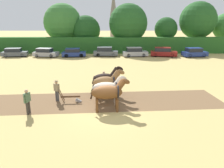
# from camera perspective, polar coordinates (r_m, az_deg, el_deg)

# --- Properties ---
(ground_plane) EXTENTS (240.00, 240.00, 0.00)m
(ground_plane) POSITION_cam_1_polar(r_m,az_deg,el_deg) (15.32, -1.60, -7.01)
(ground_plane) COLOR tan
(plowed_furrow_strip) EXTENTS (26.00, 6.10, 0.01)m
(plowed_furrow_strip) POSITION_cam_1_polar(r_m,az_deg,el_deg) (17.34, -14.56, -4.69)
(plowed_furrow_strip) COLOR brown
(plowed_furrow_strip) RESTS_ON ground
(hedgerow) EXTENTS (57.30, 1.90, 2.98)m
(hedgerow) POSITION_cam_1_polar(r_m,az_deg,el_deg) (42.19, -0.90, 10.11)
(hedgerow) COLOR #286023
(hedgerow) RESTS_ON ground
(tree_far_left) EXTENTS (7.51, 7.51, 9.35)m
(tree_far_left) POSITION_cam_1_polar(r_m,az_deg,el_deg) (46.65, -12.75, 15.37)
(tree_far_left) COLOR #423323
(tree_far_left) RESTS_ON ground
(tree_left) EXTENTS (5.83, 5.83, 7.03)m
(tree_left) POSITION_cam_1_polar(r_m,az_deg,el_deg) (45.53, -6.89, 13.76)
(tree_left) COLOR #4C3823
(tree_left) RESTS_ON ground
(tree_center_left) EXTENTS (7.51, 7.51, 9.23)m
(tree_center_left) POSITION_cam_1_polar(r_m,az_deg,el_deg) (44.40, 4.24, 15.52)
(tree_center_left) COLOR #423323
(tree_center_left) RESTS_ON ground
(tree_center) EXTENTS (4.48, 4.48, 6.65)m
(tree_center) POSITION_cam_1_polar(r_m,az_deg,el_deg) (45.88, 13.90, 13.80)
(tree_center) COLOR #4C3823
(tree_center) RESTS_ON ground
(tree_center_right) EXTENTS (7.22, 7.22, 9.64)m
(tree_center_right) POSITION_cam_1_polar(r_m,az_deg,el_deg) (48.21, 21.52, 15.21)
(tree_center_right) COLOR #423323
(tree_center_right) RESTS_ON ground
(church_spire) EXTENTS (2.51, 2.51, 16.30)m
(church_spire) POSITION_cam_1_polar(r_m,az_deg,el_deg) (81.18, 0.37, 18.08)
(church_spire) COLOR gray
(church_spire) RESTS_ON ground
(draft_horse_lead_left) EXTENTS (2.79, 1.14, 2.37)m
(draft_horse_lead_left) POSITION_cam_1_polar(r_m,az_deg,el_deg) (14.87, -0.93, -2.16)
(draft_horse_lead_left) COLOR brown
(draft_horse_lead_left) RESTS_ON ground
(draft_horse_lead_right) EXTENTS (2.76, 1.07, 2.25)m
(draft_horse_lead_right) POSITION_cam_1_polar(r_m,az_deg,el_deg) (16.07, -1.19, -1.05)
(draft_horse_lead_right) COLOR #B2A38E
(draft_horse_lead_right) RESTS_ON ground
(draft_horse_trail_left) EXTENTS (2.66, 1.15, 2.44)m
(draft_horse_trail_left) POSITION_cam_1_polar(r_m,az_deg,el_deg) (17.23, -1.41, 0.45)
(draft_horse_trail_left) COLOR brown
(draft_horse_trail_left) RESTS_ON ground
(draft_horse_trail_right) EXTENTS (2.72, 1.08, 2.44)m
(draft_horse_trail_right) POSITION_cam_1_polar(r_m,az_deg,el_deg) (18.43, -1.59, 1.44)
(draft_horse_trail_right) COLOR black
(draft_horse_trail_right) RESTS_ON ground
(plow) EXTENTS (1.71, 0.49, 1.13)m
(plow) POSITION_cam_1_polar(r_m,az_deg,el_deg) (17.04, -10.35, -3.65)
(plow) COLOR #4C331E
(plow) RESTS_ON ground
(farmer_at_plow) EXTENTS (0.55, 0.44, 1.68)m
(farmer_at_plow) POSITION_cam_1_polar(r_m,az_deg,el_deg) (17.32, -14.25, -1.27)
(farmer_at_plow) COLOR #4C4C4C
(farmer_at_plow) RESTS_ON ground
(farmer_beside_team) EXTENTS (0.22, 0.65, 1.60)m
(farmer_beside_team) POSITION_cam_1_polar(r_m,az_deg,el_deg) (19.99, -2.14, 1.41)
(farmer_beside_team) COLOR #4C4C4C
(farmer_beside_team) RESTS_ON ground
(farmer_onlooker_left) EXTENTS (0.33, 0.66, 1.72)m
(farmer_onlooker_left) POSITION_cam_1_polar(r_m,az_deg,el_deg) (15.52, -21.26, -3.87)
(farmer_onlooker_left) COLOR #38332D
(farmer_onlooker_left) RESTS_ON ground
(parked_car_left) EXTENTS (4.39, 2.40, 1.45)m
(parked_car_left) POSITION_cam_1_polar(r_m,az_deg,el_deg) (41.62, -24.13, 7.52)
(parked_car_left) COLOR #565B66
(parked_car_left) RESTS_ON ground
(parked_car_center_left) EXTENTS (4.39, 2.45, 1.49)m
(parked_car_center_left) POSITION_cam_1_polar(r_m,az_deg,el_deg) (39.37, -16.98, 7.82)
(parked_car_center_left) COLOR #9E9EA8
(parked_car_center_left) RESTS_ON ground
(parked_car_center) EXTENTS (4.15, 2.14, 1.46)m
(parked_car_center) POSITION_cam_1_polar(r_m,az_deg,el_deg) (38.29, -9.99, 8.05)
(parked_car_center) COLOR navy
(parked_car_center) RESTS_ON ground
(parked_car_center_right) EXTENTS (4.23, 1.85, 1.58)m
(parked_car_center_right) POSITION_cam_1_polar(r_m,az_deg,el_deg) (38.58, -1.72, 8.41)
(parked_car_center_right) COLOR #565B66
(parked_car_center_right) RESTS_ON ground
(parked_car_right) EXTENTS (4.33, 2.14, 1.60)m
(parked_car_right) POSITION_cam_1_polar(r_m,az_deg,el_deg) (38.21, 5.98, 8.27)
(parked_car_right) COLOR #A8A8B2
(parked_car_right) RESTS_ON ground
(parked_car_far_right) EXTENTS (4.68, 2.58, 1.58)m
(parked_car_far_right) POSITION_cam_1_polar(r_m,az_deg,el_deg) (39.07, 13.27, 8.10)
(parked_car_far_right) COLOR maroon
(parked_car_far_right) RESTS_ON ground
(parked_car_end_right) EXTENTS (4.34, 2.35, 1.55)m
(parked_car_end_right) POSITION_cam_1_polar(r_m,az_deg,el_deg) (40.28, 20.73, 7.71)
(parked_car_end_right) COLOR navy
(parked_car_end_right) RESTS_ON ground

